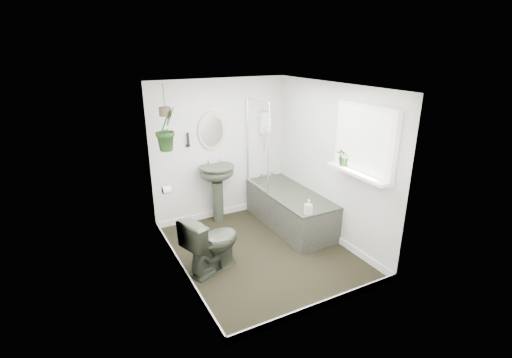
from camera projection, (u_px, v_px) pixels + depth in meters
name	position (u px, v px, depth m)	size (l,w,h in m)	color
floor	(261.00, 252.00, 5.29)	(2.30, 2.80, 0.02)	black
ceiling	(262.00, 85.00, 4.50)	(2.30, 2.80, 0.02)	white
wall_back	(220.00, 150.00, 6.07)	(2.30, 0.02, 2.30)	white
wall_front	(328.00, 216.00, 3.72)	(2.30, 0.02, 2.30)	white
wall_left	(175.00, 190.00, 4.39)	(0.02, 2.80, 2.30)	white
wall_right	(331.00, 163.00, 5.40)	(0.02, 2.80, 2.30)	white
skirting	(261.00, 248.00, 5.27)	(2.30, 2.80, 0.10)	white
bathtub	(290.00, 209.00, 5.95)	(0.72, 1.72, 0.58)	#31372A
bath_screen	(258.00, 145.00, 5.88)	(0.04, 0.72, 1.40)	silver
shower_box	(265.00, 122.00, 6.22)	(0.20, 0.10, 0.35)	white
oval_mirror	(212.00, 131.00, 5.85)	(0.46, 0.03, 0.62)	#CBB589
wall_sconce	(188.00, 140.00, 5.70)	(0.04, 0.04, 0.22)	black
toilet_roll_holder	(166.00, 190.00, 5.08)	(0.11, 0.11, 0.11)	white
window_recess	(365.00, 140.00, 4.62)	(0.08, 1.00, 0.90)	white
window_sill	(357.00, 173.00, 4.73)	(0.18, 1.00, 0.04)	white
window_blinds	(362.00, 141.00, 4.60)	(0.01, 0.86, 0.76)	white
toilet	(212.00, 242.00, 4.74)	(0.44, 0.77, 0.78)	#31372A
pedestal_sink	(218.00, 193.00, 6.07)	(0.56, 0.48, 0.96)	#31372A
sill_plant	(345.00, 156.00, 4.94)	(0.24, 0.21, 0.26)	black
hanging_plant	(166.00, 129.00, 5.08)	(0.33, 0.27, 0.60)	black
soap_bottle	(308.00, 207.00, 5.06)	(0.10, 0.10, 0.21)	black
hanging_pot	(165.00, 112.00, 5.00)	(0.16, 0.16, 0.12)	#423927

